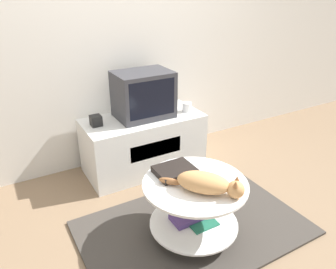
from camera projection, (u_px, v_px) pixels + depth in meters
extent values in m
plane|color=#7F664C|center=(194.00, 229.00, 2.42)|extent=(12.00, 12.00, 0.00)
cube|color=silver|center=(115.00, 26.00, 2.91)|extent=(8.00, 0.05, 2.60)
cube|color=#3D3833|center=(194.00, 228.00, 2.41)|extent=(1.60, 1.04, 0.02)
cube|color=silver|center=(144.00, 143.00, 3.11)|extent=(1.10, 0.52, 0.53)
cube|color=silver|center=(156.00, 149.00, 2.88)|extent=(0.50, 0.01, 0.15)
cube|color=#333338|center=(143.00, 95.00, 2.94)|extent=(0.50, 0.36, 0.42)
cube|color=black|center=(152.00, 99.00, 2.79)|extent=(0.43, 0.01, 0.33)
cube|color=black|center=(96.00, 121.00, 2.81)|extent=(0.09, 0.09, 0.09)
cylinder|color=white|center=(187.00, 107.00, 3.12)|extent=(0.09, 0.09, 0.09)
cylinder|color=#B2B2B7|center=(193.00, 233.00, 2.34)|extent=(0.30, 0.30, 0.01)
cylinder|color=#B7B7BC|center=(194.00, 210.00, 2.26)|extent=(0.04, 0.04, 0.41)
cylinder|color=white|center=(194.00, 223.00, 2.30)|extent=(0.62, 0.62, 0.01)
cylinder|color=white|center=(195.00, 184.00, 2.16)|extent=(0.70, 0.70, 0.02)
cube|color=#51387A|center=(187.00, 217.00, 2.32)|extent=(0.23, 0.15, 0.04)
cube|color=#1E664C|center=(205.00, 225.00, 2.27)|extent=(0.20, 0.11, 0.01)
cube|color=black|center=(175.00, 171.00, 2.25)|extent=(0.27, 0.21, 0.04)
ellipsoid|color=tan|center=(203.00, 182.00, 2.05)|extent=(0.36, 0.37, 0.13)
sphere|color=tan|center=(236.00, 190.00, 1.99)|extent=(0.11, 0.11, 0.11)
cone|color=#996038|center=(237.00, 179.00, 1.99)|extent=(0.04, 0.04, 0.04)
cone|color=#996038|center=(236.00, 184.00, 1.94)|extent=(0.04, 0.04, 0.04)
ellipsoid|color=#996038|center=(170.00, 181.00, 2.12)|extent=(0.13, 0.14, 0.05)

